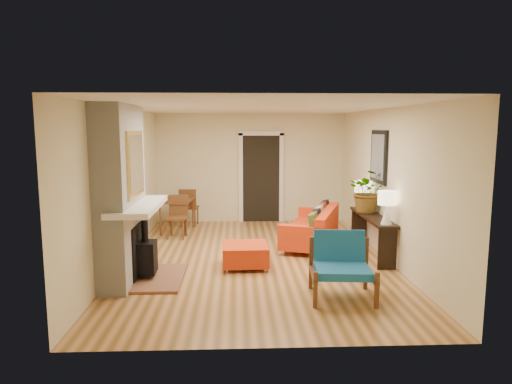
{
  "coord_description": "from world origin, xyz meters",
  "views": [
    {
      "loc": [
        -0.33,
        -7.7,
        2.28
      ],
      "look_at": [
        0.0,
        0.2,
        1.15
      ],
      "focal_mm": 32.0,
      "sensor_mm": 36.0,
      "label": 1
    }
  ],
  "objects_px": {
    "sofa": "(315,228)",
    "blue_chair": "(341,262)",
    "houseplant": "(368,191)",
    "dining_table": "(180,206)",
    "lamp_far": "(362,191)",
    "console_table": "(372,224)",
    "lamp_near": "(387,204)",
    "ottoman": "(245,254)"
  },
  "relations": [
    {
      "from": "ottoman",
      "to": "console_table",
      "type": "xyz_separation_m",
      "value": [
        2.28,
        0.59,
        0.36
      ]
    },
    {
      "from": "houseplant",
      "to": "lamp_near",
      "type": "bearing_deg",
      "value": -89.44
    },
    {
      "from": "console_table",
      "to": "lamp_near",
      "type": "distance_m",
      "value": 0.89
    },
    {
      "from": "sofa",
      "to": "blue_chair",
      "type": "relative_size",
      "value": 2.4
    },
    {
      "from": "blue_chair",
      "to": "dining_table",
      "type": "height_order",
      "value": "dining_table"
    },
    {
      "from": "console_table",
      "to": "lamp_far",
      "type": "relative_size",
      "value": 3.43
    },
    {
      "from": "blue_chair",
      "to": "dining_table",
      "type": "distance_m",
      "value": 4.76
    },
    {
      "from": "sofa",
      "to": "houseplant",
      "type": "xyz_separation_m",
      "value": [
        0.89,
        -0.48,
        0.79
      ]
    },
    {
      "from": "lamp_near",
      "to": "lamp_far",
      "type": "relative_size",
      "value": 1.0
    },
    {
      "from": "lamp_near",
      "to": "houseplant",
      "type": "xyz_separation_m",
      "value": [
        -0.01,
        1.03,
        0.06
      ]
    },
    {
      "from": "blue_chair",
      "to": "dining_table",
      "type": "bearing_deg",
      "value": 123.87
    },
    {
      "from": "dining_table",
      "to": "lamp_far",
      "type": "distance_m",
      "value": 3.92
    },
    {
      "from": "dining_table",
      "to": "lamp_far",
      "type": "bearing_deg",
      "value": -20.16
    },
    {
      "from": "lamp_near",
      "to": "houseplant",
      "type": "bearing_deg",
      "value": 90.56
    },
    {
      "from": "lamp_far",
      "to": "lamp_near",
      "type": "bearing_deg",
      "value": -90.0
    },
    {
      "from": "sofa",
      "to": "ottoman",
      "type": "distance_m",
      "value": 1.93
    },
    {
      "from": "blue_chair",
      "to": "console_table",
      "type": "xyz_separation_m",
      "value": [
        1.0,
        1.92,
        0.11
      ]
    },
    {
      "from": "ottoman",
      "to": "dining_table",
      "type": "bearing_deg",
      "value": 117.61
    },
    {
      "from": "sofa",
      "to": "houseplant",
      "type": "height_order",
      "value": "houseplant"
    },
    {
      "from": "ottoman",
      "to": "dining_table",
      "type": "height_order",
      "value": "dining_table"
    },
    {
      "from": "lamp_far",
      "to": "sofa",
      "type": "bearing_deg",
      "value": 175.8
    },
    {
      "from": "dining_table",
      "to": "lamp_far",
      "type": "xyz_separation_m",
      "value": [
        3.65,
        -1.34,
        0.49
      ]
    },
    {
      "from": "blue_chair",
      "to": "console_table",
      "type": "bearing_deg",
      "value": 62.54
    },
    {
      "from": "lamp_near",
      "to": "blue_chair",
      "type": "bearing_deg",
      "value": -130.46
    },
    {
      "from": "ottoman",
      "to": "houseplant",
      "type": "xyz_separation_m",
      "value": [
        2.27,
        0.87,
        0.91
      ]
    },
    {
      "from": "ottoman",
      "to": "lamp_far",
      "type": "bearing_deg",
      "value": 29.51
    },
    {
      "from": "blue_chair",
      "to": "lamp_near",
      "type": "relative_size",
      "value": 1.64
    },
    {
      "from": "console_table",
      "to": "blue_chair",
      "type": "bearing_deg",
      "value": -117.46
    },
    {
      "from": "sofa",
      "to": "console_table",
      "type": "height_order",
      "value": "sofa"
    },
    {
      "from": "sofa",
      "to": "dining_table",
      "type": "relative_size",
      "value": 1.28
    },
    {
      "from": "sofa",
      "to": "blue_chair",
      "type": "height_order",
      "value": "blue_chair"
    },
    {
      "from": "lamp_far",
      "to": "houseplant",
      "type": "relative_size",
      "value": 0.68
    },
    {
      "from": "ottoman",
      "to": "houseplant",
      "type": "distance_m",
      "value": 2.59
    },
    {
      "from": "sofa",
      "to": "houseplant",
      "type": "relative_size",
      "value": 2.66
    },
    {
      "from": "sofa",
      "to": "houseplant",
      "type": "bearing_deg",
      "value": -28.45
    },
    {
      "from": "blue_chair",
      "to": "console_table",
      "type": "height_order",
      "value": "blue_chair"
    },
    {
      "from": "lamp_near",
      "to": "console_table",
      "type": "bearing_deg",
      "value": 90.0
    },
    {
      "from": "dining_table",
      "to": "lamp_near",
      "type": "relative_size",
      "value": 3.07
    },
    {
      "from": "console_table",
      "to": "dining_table",
      "type": "bearing_deg",
      "value": 150.84
    },
    {
      "from": "console_table",
      "to": "sofa",
      "type": "bearing_deg",
      "value": 139.71
    },
    {
      "from": "ottoman",
      "to": "console_table",
      "type": "height_order",
      "value": "console_table"
    },
    {
      "from": "blue_chair",
      "to": "console_table",
      "type": "distance_m",
      "value": 2.16
    }
  ]
}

